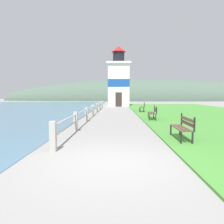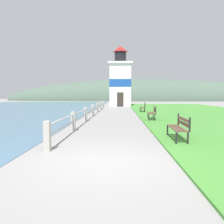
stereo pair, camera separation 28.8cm
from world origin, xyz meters
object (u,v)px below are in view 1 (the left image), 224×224
(park_bench_near, at_px, (183,126))
(park_bench_far, at_px, (143,107))
(park_bench_midway, at_px, (153,112))
(lighthouse, at_px, (119,81))

(park_bench_near, distance_m, park_bench_far, 13.07)
(park_bench_midway, relative_size, park_bench_far, 1.10)
(park_bench_far, bearing_deg, park_bench_midway, 97.14)
(park_bench_midway, distance_m, park_bench_far, 6.54)
(park_bench_near, distance_m, park_bench_midway, 6.54)
(park_bench_near, bearing_deg, park_bench_far, -88.70)
(lighthouse, bearing_deg, park_bench_midway, -83.02)
(park_bench_far, xyz_separation_m, lighthouse, (-2.24, 11.01, 3.12))
(lighthouse, bearing_deg, park_bench_near, -84.89)
(park_bench_near, height_order, park_bench_midway, same)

